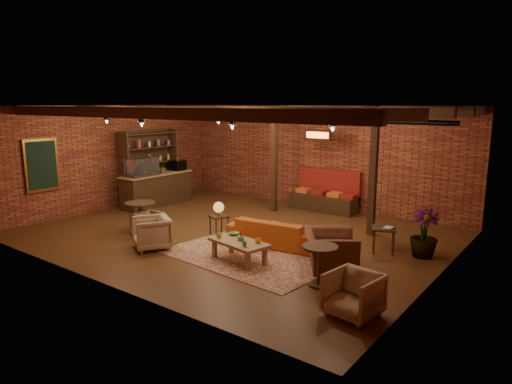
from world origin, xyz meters
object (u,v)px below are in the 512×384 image
Objects in this scene: coffee_table at (239,243)px; round_table_left at (140,212)px; side_table_book at (384,229)px; round_table_right at (320,259)px; side_table_lamp at (219,210)px; plant_tall at (427,187)px; sofa at (274,232)px; armchair_b at (152,231)px; armchair_far at (353,293)px; armchair_a at (147,222)px; armchair_right at (331,244)px.

round_table_left is at bearing 177.56° from coffee_table.
round_table_right reaches higher than side_table_book.
plant_tall is (4.61, 1.41, 0.90)m from side_table_lamp.
round_table_right is 3.10m from plant_tall.
armchair_b is (-2.09, -1.88, 0.08)m from sofa.
side_table_book is (3.81, 1.21, -0.12)m from side_table_lamp.
coffee_table is 1.81× the size of armchair_far.
sofa is 2.73× the size of round_table_left.
armchair_b is (-0.50, -1.72, -0.25)m from side_table_lamp.
sofa is 3.27m from armchair_a.
round_table_left is 1.24× the size of armchair_a.
armchair_right reaches higher than round_table_right.
armchair_a is at bearing 14.90° from sofa.
sofa is at bearing -154.77° from side_table_book.
coffee_table is 2.11× the size of side_table_book.
round_table_right is at bearing -91.54° from armchair_a.
armchair_far is (4.61, -2.07, -0.26)m from side_table_lamp.
plant_tall reaches higher than coffee_table.
armchair_far is (0.81, -3.27, -0.14)m from side_table_book.
round_table_right is (1.99, -0.14, 0.11)m from coffee_table.
side_table_book is (2.19, 2.40, 0.13)m from coffee_table.
armchair_b is at bearing 34.94° from sofa.
armchair_far is (1.28, -1.67, -0.11)m from armchair_right.
round_table_left is 6.86m from plant_tall.
armchair_right reaches higher than armchair_a.
side_table_book is at bearing -165.90° from plant_tall.
side_table_book is at bearing -50.41° from armchair_right.
side_table_lamp is at bearing 31.58° from round_table_left.
round_table_left is at bearing 88.83° from armchair_a.
armchair_right is at bearing -6.81° from side_table_lamp.
plant_tall is at bearing -69.31° from armchair_right.
side_table_lamp reaches higher than round_table_right.
sofa is 3.28× the size of side_table_book.
side_table_lamp is 1.13× the size of round_table_right.
round_table_right is at bearing 151.84° from armchair_far.
round_table_left is at bearing 177.03° from round_table_right.
side_table_lamp is 0.28× the size of plant_tall.
armchair_a is at bearing -156.63° from side_table_book.
sofa is at bearing 151.76° from armchair_far.
armchair_b is (-2.12, -0.53, 0.01)m from coffee_table.
sofa is 2.46m from side_table_book.
armchair_far is 0.25× the size of plant_tall.
armchair_a is at bearing -157.80° from plant_tall.
coffee_table is 2.16× the size of armchair_a.
round_table_left is (-3.33, 0.14, 0.14)m from coffee_table.
sofa is at bearing 38.30° from armchair_right.
round_table_right reaches higher than coffee_table.
round_table_left reaches higher than round_table_right.
armchair_right is 1.72× the size of side_table_book.
armchair_b reaches higher than round_table_left.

